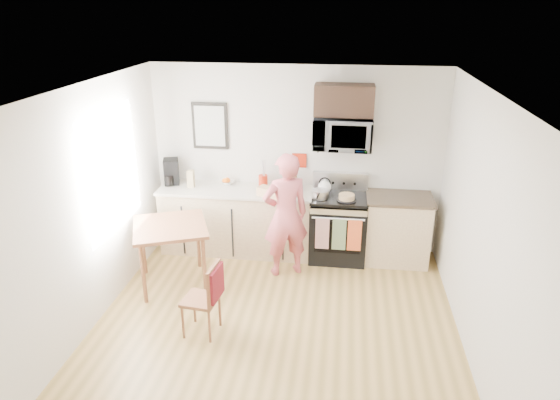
# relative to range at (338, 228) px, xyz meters

# --- Properties ---
(floor) EXTENTS (4.60, 4.60, 0.00)m
(floor) POSITION_rel_range_xyz_m (-0.63, -1.98, -0.44)
(floor) COLOR olive
(floor) RESTS_ON ground
(back_wall) EXTENTS (4.00, 0.04, 2.60)m
(back_wall) POSITION_rel_range_xyz_m (-0.63, 0.32, 0.86)
(back_wall) COLOR silver
(back_wall) RESTS_ON floor
(left_wall) EXTENTS (0.04, 4.60, 2.60)m
(left_wall) POSITION_rel_range_xyz_m (-2.63, -1.98, 0.86)
(left_wall) COLOR silver
(left_wall) RESTS_ON floor
(right_wall) EXTENTS (0.04, 4.60, 2.60)m
(right_wall) POSITION_rel_range_xyz_m (1.37, -1.98, 0.86)
(right_wall) COLOR silver
(right_wall) RESTS_ON floor
(ceiling) EXTENTS (4.00, 4.60, 0.04)m
(ceiling) POSITION_rel_range_xyz_m (-0.63, -1.98, 2.16)
(ceiling) COLOR white
(ceiling) RESTS_ON back_wall
(window) EXTENTS (0.06, 1.40, 1.50)m
(window) POSITION_rel_range_xyz_m (-2.59, -1.18, 1.11)
(window) COLOR silver
(window) RESTS_ON left_wall
(cabinet_left) EXTENTS (2.10, 0.60, 0.90)m
(cabinet_left) POSITION_rel_range_xyz_m (-1.43, 0.02, 0.01)
(cabinet_left) COLOR tan
(cabinet_left) RESTS_ON floor
(countertop_left) EXTENTS (2.14, 0.64, 0.04)m
(countertop_left) POSITION_rel_range_xyz_m (-1.43, 0.02, 0.48)
(countertop_left) COLOR beige
(countertop_left) RESTS_ON cabinet_left
(cabinet_right) EXTENTS (0.84, 0.60, 0.90)m
(cabinet_right) POSITION_rel_range_xyz_m (0.80, 0.02, 0.01)
(cabinet_right) COLOR tan
(cabinet_right) RESTS_ON floor
(countertop_right) EXTENTS (0.88, 0.64, 0.04)m
(countertop_right) POSITION_rel_range_xyz_m (0.80, 0.02, 0.48)
(countertop_right) COLOR black
(countertop_right) RESTS_ON cabinet_right
(range) EXTENTS (0.76, 0.70, 1.16)m
(range) POSITION_rel_range_xyz_m (0.00, 0.00, 0.00)
(range) COLOR black
(range) RESTS_ON floor
(microwave) EXTENTS (0.76, 0.51, 0.42)m
(microwave) POSITION_rel_range_xyz_m (-0.00, 0.10, 1.32)
(microwave) COLOR silver
(microwave) RESTS_ON back_wall
(upper_cabinet) EXTENTS (0.76, 0.35, 0.40)m
(upper_cabinet) POSITION_rel_range_xyz_m (-0.00, 0.15, 1.74)
(upper_cabinet) COLOR black
(upper_cabinet) RESTS_ON back_wall
(wall_art) EXTENTS (0.50, 0.04, 0.65)m
(wall_art) POSITION_rel_range_xyz_m (-1.83, 0.30, 1.31)
(wall_art) COLOR black
(wall_art) RESTS_ON back_wall
(wall_trivet) EXTENTS (0.20, 0.02, 0.20)m
(wall_trivet) POSITION_rel_range_xyz_m (-0.58, 0.31, 0.86)
(wall_trivet) COLOR #A7220E
(wall_trivet) RESTS_ON back_wall
(person) EXTENTS (0.71, 0.61, 1.65)m
(person) POSITION_rel_range_xyz_m (-0.67, -0.53, 0.39)
(person) COLOR #BA3338
(person) RESTS_ON floor
(dining_table) EXTENTS (0.98, 0.98, 0.81)m
(dining_table) POSITION_rel_range_xyz_m (-2.04, -0.99, 0.28)
(dining_table) COLOR brown
(dining_table) RESTS_ON floor
(chair) EXTENTS (0.43, 0.39, 0.84)m
(chair) POSITION_rel_range_xyz_m (-1.29, -1.94, 0.11)
(chair) COLOR brown
(chair) RESTS_ON floor
(knife_block) EXTENTS (0.12, 0.15, 0.22)m
(knife_block) POSITION_rel_range_xyz_m (-0.65, 0.16, 0.62)
(knife_block) COLOR brown
(knife_block) RESTS_ON countertop_left
(utensil_crock) EXTENTS (0.13, 0.13, 0.39)m
(utensil_crock) POSITION_rel_range_xyz_m (-1.07, 0.19, 0.66)
(utensil_crock) COLOR #A7220E
(utensil_crock) RESTS_ON countertop_left
(fruit_bowl) EXTENTS (0.23, 0.23, 0.09)m
(fruit_bowl) POSITION_rel_range_xyz_m (-1.59, 0.21, 0.54)
(fruit_bowl) COLOR white
(fruit_bowl) RESTS_ON countertop_left
(milk_carton) EXTENTS (0.09, 0.09, 0.24)m
(milk_carton) POSITION_rel_range_xyz_m (-2.06, 0.02, 0.62)
(milk_carton) COLOR tan
(milk_carton) RESTS_ON countertop_left
(coffee_maker) EXTENTS (0.26, 0.33, 0.36)m
(coffee_maker) POSITION_rel_range_xyz_m (-2.38, 0.12, 0.67)
(coffee_maker) COLOR black
(coffee_maker) RESTS_ON countertop_left
(bread_bag) EXTENTS (0.36, 0.29, 0.12)m
(bread_bag) POSITION_rel_range_xyz_m (-0.92, -0.20, 0.56)
(bread_bag) COLOR tan
(bread_bag) RESTS_ON countertop_left
(cake) EXTENTS (0.25, 0.25, 0.08)m
(cake) POSITION_rel_range_xyz_m (0.10, -0.16, 0.53)
(cake) COLOR black
(cake) RESTS_ON range
(kettle) EXTENTS (0.18, 0.18, 0.23)m
(kettle) POSITION_rel_range_xyz_m (-0.21, 0.06, 0.59)
(kettle) COLOR white
(kettle) RESTS_ON range
(pot) EXTENTS (0.22, 0.38, 0.11)m
(pot) POSITION_rel_range_xyz_m (-0.25, -0.12, 0.55)
(pot) COLOR silver
(pot) RESTS_ON range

